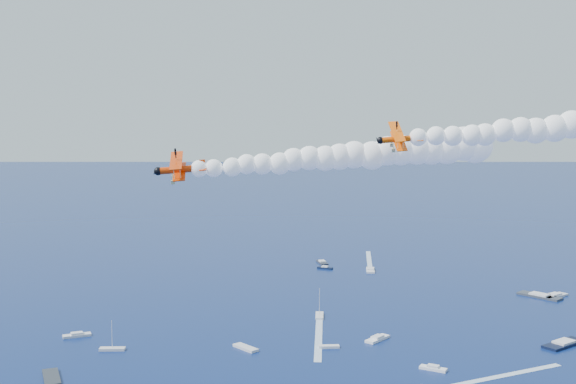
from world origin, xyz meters
The scene contains 6 objects.
biplane_lead centered at (13.75, 36.59, 58.67)m, with size 7.05×7.90×4.76m, color #FF5905, non-canonical shape.
biplane_trail centered at (-16.93, 19.16, 53.57)m, with size 8.50×9.53×5.74m, color #E53904, non-canonical shape.
smoke_trail_lead centered at (34.78, 52.55, 60.65)m, with size 43.31×34.31×9.98m, color white, non-canonical shape.
smoke_trail_trail centered at (2.27, 37.28, 55.55)m, with size 40.06×38.14×9.98m, color white, non-canonical shape.
spectator_boats centered at (-8.45, 119.28, 0.35)m, with size 229.99×163.21×0.70m.
boat_wakes centered at (-43.34, 133.97, 0.03)m, with size 119.76×139.15×0.04m.
Camera 1 is at (68.08, -62.45, 62.06)m, focal length 44.66 mm.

